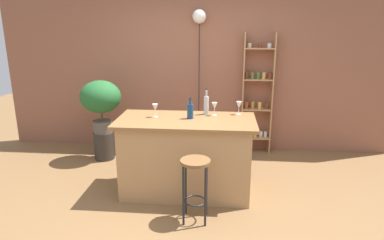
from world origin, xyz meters
name	(u,v)px	position (x,y,z in m)	size (l,w,h in m)	color
ground	(184,202)	(0.00, 0.00, 0.00)	(12.00, 12.00, 0.00)	brown
back_wall	(197,65)	(0.00, 1.95, 1.40)	(6.40, 0.10, 2.80)	#8C5642
kitchen_counter	(186,156)	(0.00, 0.30, 0.48)	(1.67, 0.82, 0.95)	tan
bar_stool	(195,176)	(0.17, -0.35, 0.51)	(0.32, 0.32, 0.70)	black
spice_shelf	(257,95)	(0.98, 1.79, 0.95)	(0.48, 0.18, 1.92)	tan
plant_stool	(104,145)	(-1.40, 1.26, 0.22)	(0.31, 0.31, 0.43)	#2D2823
potted_plant	(101,99)	(-1.40, 1.26, 0.95)	(0.61, 0.55, 0.81)	#514C47
bottle_sauce_amber	(190,111)	(0.05, 0.34, 1.04)	(0.08, 0.08, 0.26)	navy
bottle_soda_blue	(206,105)	(0.23, 0.55, 1.07)	(0.06, 0.06, 0.33)	#B2B2B7
wine_glass_left	(239,105)	(0.64, 0.59, 1.06)	(0.07, 0.07, 0.16)	silver
wine_glass_center	(155,108)	(-0.38, 0.37, 1.06)	(0.07, 0.07, 0.16)	silver
wine_glass_right	(214,106)	(0.33, 0.51, 1.06)	(0.07, 0.07, 0.16)	silver
pendant_globe_light	(199,19)	(0.05, 1.84, 2.12)	(0.22, 0.22, 2.26)	black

